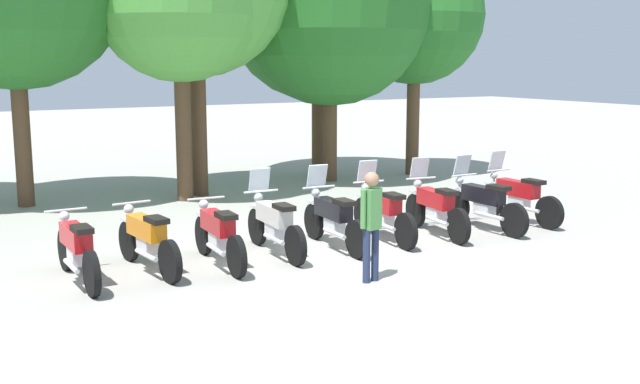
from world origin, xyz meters
The scene contains 14 objects.
ground_plane centered at (0.00, 0.00, 0.00)m, with size 80.00×80.00×0.00m, color #9E9B93.
motorcycle_0 centered at (-4.27, 0.12, 0.50)m, with size 0.62×2.19×0.99m.
motorcycle_1 centered at (-3.20, 0.20, 0.50)m, with size 0.62×2.19×0.99m.
motorcycle_2 centered at (-2.13, -0.02, 0.50)m, with size 0.62×2.19×0.99m.
motorcycle_3 centered at (-1.07, 0.16, 0.52)m, with size 0.62×2.19×1.37m.
motorcycle_4 centered at (0.00, 0.05, 0.52)m, with size 0.62×2.19×1.37m.
motorcycle_5 centered at (1.07, 0.12, 0.52)m, with size 0.63×2.19×1.37m.
motorcycle_6 centered at (2.14, -0.03, 0.52)m, with size 0.68×2.18×1.37m.
motorcycle_7 centered at (3.19, -0.13, 0.52)m, with size 0.62×2.19×1.37m.
motorcycle_8 centered at (4.26, 0.05, 0.52)m, with size 0.62×2.19×1.37m.
person_0 centered at (-0.57, -1.97, 0.93)m, with size 0.41×0.25×1.61m.
tree_5 centered at (3.67, 6.37, 4.56)m, with size 5.17×5.17×7.15m.
tree_6 centered at (3.78, 7.19, 4.60)m, with size 5.09×5.09×7.15m.
tree_7 centered at (6.27, 6.25, 4.36)m, with size 3.77×3.77×6.27m.
Camera 1 is at (-6.53, -10.89, 3.19)m, focal length 42.82 mm.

